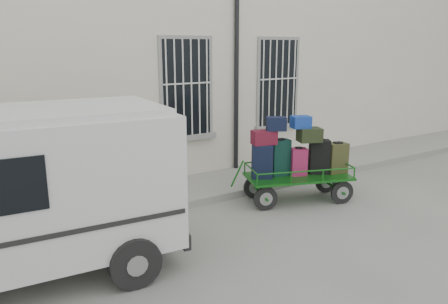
% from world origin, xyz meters
% --- Properties ---
extents(ground, '(80.00, 80.00, 0.00)m').
position_xyz_m(ground, '(0.00, 0.00, 0.00)').
color(ground, slate).
rests_on(ground, ground).
extents(building, '(24.00, 5.15, 6.00)m').
position_xyz_m(building, '(0.00, 5.50, 3.00)').
color(building, beige).
rests_on(building, ground).
extents(sidewalk, '(24.00, 1.70, 0.15)m').
position_xyz_m(sidewalk, '(0.00, 2.20, 0.07)').
color(sidewalk, gray).
rests_on(sidewalk, ground).
extents(luggage_cart, '(2.57, 1.64, 1.81)m').
position_xyz_m(luggage_cart, '(0.90, 0.56, 0.88)').
color(luggage_cart, black).
rests_on(luggage_cart, ground).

